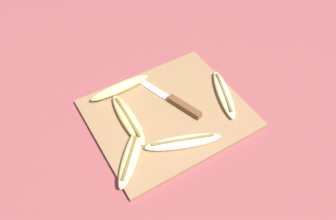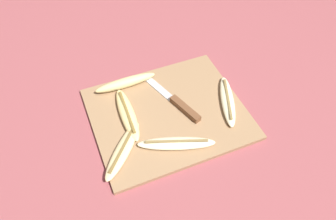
{
  "view_description": "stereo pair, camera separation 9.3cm",
  "coord_description": "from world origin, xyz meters",
  "px_view_note": "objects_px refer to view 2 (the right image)",
  "views": [
    {
      "loc": [
        -0.31,
        -0.51,
        0.74
      ],
      "look_at": [
        0.0,
        0.0,
        0.02
      ],
      "focal_mm": 35.0,
      "sensor_mm": 36.0,
      "label": 1
    },
    {
      "loc": [
        -0.23,
        -0.55,
        0.74
      ],
      "look_at": [
        0.0,
        0.0,
        0.02
      ],
      "focal_mm": 35.0,
      "sensor_mm": 36.0,
      "label": 2
    }
  ],
  "objects_px": {
    "knife": "(180,105)",
    "banana_pale_long": "(227,101)",
    "banana_bright_far": "(176,143)",
    "banana_ripe_center": "(123,150)",
    "banana_spotted_left": "(126,83)",
    "banana_golden_short": "(127,114)"
  },
  "relations": [
    {
      "from": "knife",
      "to": "banana_pale_long",
      "type": "xyz_separation_m",
      "value": [
        0.13,
        -0.04,
        0.0
      ]
    },
    {
      "from": "banana_bright_far",
      "to": "banana_ripe_center",
      "type": "distance_m",
      "value": 0.14
    },
    {
      "from": "banana_pale_long",
      "to": "banana_spotted_left",
      "type": "bearing_deg",
      "value": 144.95
    },
    {
      "from": "knife",
      "to": "banana_golden_short",
      "type": "bearing_deg",
      "value": 152.84
    },
    {
      "from": "knife",
      "to": "banana_spotted_left",
      "type": "relative_size",
      "value": 1.23
    },
    {
      "from": "banana_ripe_center",
      "to": "banana_pale_long",
      "type": "height_order",
      "value": "banana_pale_long"
    },
    {
      "from": "banana_golden_short",
      "to": "banana_bright_far",
      "type": "xyz_separation_m",
      "value": [
        0.09,
        -0.14,
        -0.0
      ]
    },
    {
      "from": "banana_ripe_center",
      "to": "banana_pale_long",
      "type": "xyz_separation_m",
      "value": [
        0.33,
        0.05,
        0.0
      ]
    },
    {
      "from": "banana_golden_short",
      "to": "banana_pale_long",
      "type": "bearing_deg",
      "value": -12.21
    },
    {
      "from": "banana_golden_short",
      "to": "banana_spotted_left",
      "type": "bearing_deg",
      "value": 74.46
    },
    {
      "from": "banana_spotted_left",
      "to": "banana_pale_long",
      "type": "relative_size",
      "value": 0.98
    },
    {
      "from": "knife",
      "to": "banana_golden_short",
      "type": "xyz_separation_m",
      "value": [
        -0.15,
        0.02,
        0.0
      ]
    },
    {
      "from": "knife",
      "to": "banana_bright_far",
      "type": "height_order",
      "value": "banana_bright_far"
    },
    {
      "from": "banana_golden_short",
      "to": "banana_spotted_left",
      "type": "relative_size",
      "value": 1.04
    },
    {
      "from": "knife",
      "to": "banana_spotted_left",
      "type": "bearing_deg",
      "value": 112.19
    },
    {
      "from": "knife",
      "to": "banana_ripe_center",
      "type": "height_order",
      "value": "same"
    },
    {
      "from": "banana_bright_far",
      "to": "banana_golden_short",
      "type": "bearing_deg",
      "value": 121.82
    },
    {
      "from": "banana_bright_far",
      "to": "banana_pale_long",
      "type": "bearing_deg",
      "value": 22.36
    },
    {
      "from": "banana_spotted_left",
      "to": "banana_ripe_center",
      "type": "bearing_deg",
      "value": -109.45
    },
    {
      "from": "banana_golden_short",
      "to": "banana_spotted_left",
      "type": "height_order",
      "value": "banana_spotted_left"
    },
    {
      "from": "knife",
      "to": "banana_bright_far",
      "type": "distance_m",
      "value": 0.14
    },
    {
      "from": "banana_bright_far",
      "to": "banana_spotted_left",
      "type": "height_order",
      "value": "banana_spotted_left"
    }
  ]
}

